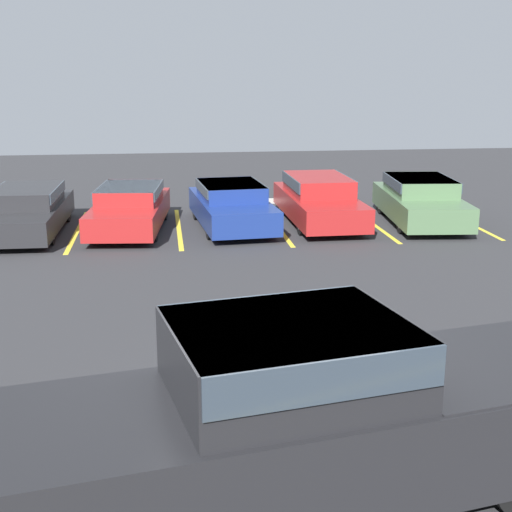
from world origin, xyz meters
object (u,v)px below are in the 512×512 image
at_px(parked_sedan_b, 130,207).
at_px(wheel_stop_curb, 277,201).
at_px(parked_sedan_c, 232,204).
at_px(parked_sedan_e, 420,199).
at_px(parked_sedan_a, 27,209).
at_px(pickup_truck, 320,414).
at_px(parked_sedan_d, 319,198).

bearing_deg(parked_sedan_b, wheel_stop_curb, 132.51).
height_order(parked_sedan_c, parked_sedan_e, parked_sedan_e).
bearing_deg(parked_sedan_a, pickup_truck, 22.28).
distance_m(pickup_truck, parked_sedan_a, 13.62).
bearing_deg(parked_sedan_e, parked_sedan_d, -91.89).
bearing_deg(parked_sedan_e, parked_sedan_a, -85.02).
relative_size(pickup_truck, parked_sedan_b, 1.36).
relative_size(parked_sedan_b, parked_sedan_c, 1.05).
bearing_deg(pickup_truck, parked_sedan_b, 89.57).
bearing_deg(parked_sedan_c, parked_sedan_d, 91.40).
height_order(parked_sedan_d, parked_sedan_e, parked_sedan_d).
bearing_deg(parked_sedan_d, pickup_truck, -13.19).
relative_size(pickup_truck, wheel_stop_curb, 3.86).
height_order(parked_sedan_b, parked_sedan_e, parked_sedan_e).
xyz_separation_m(parked_sedan_a, parked_sedan_d, (7.79, 0.25, 0.06)).
bearing_deg(parked_sedan_c, parked_sedan_e, 84.07).
bearing_deg(parked_sedan_d, parked_sedan_a, -88.94).
xyz_separation_m(parked_sedan_a, parked_sedan_b, (2.63, 0.02, -0.00)).
bearing_deg(parked_sedan_e, parked_sedan_b, -85.38).
bearing_deg(parked_sedan_a, wheel_stop_curb, 116.21).
xyz_separation_m(parked_sedan_c, parked_sedan_d, (2.45, 0.27, 0.05)).
height_order(parked_sedan_b, parked_sedan_d, parked_sedan_d).
distance_m(parked_sedan_d, parked_sedan_e, 2.82).
relative_size(parked_sedan_e, wheel_stop_curb, 2.83).
relative_size(parked_sedan_b, wheel_stop_curb, 2.85).
xyz_separation_m(pickup_truck, parked_sedan_e, (5.64, 12.58, -0.27)).
height_order(pickup_truck, parked_sedan_c, pickup_truck).
xyz_separation_m(parked_sedan_b, wheel_stop_curb, (4.49, 3.33, -0.56)).
height_order(pickup_truck, parked_sedan_b, pickup_truck).
bearing_deg(parked_sedan_d, wheel_stop_curb, -168.65).
relative_size(parked_sedan_a, parked_sedan_e, 1.02).
distance_m(pickup_truck, parked_sedan_e, 13.79).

